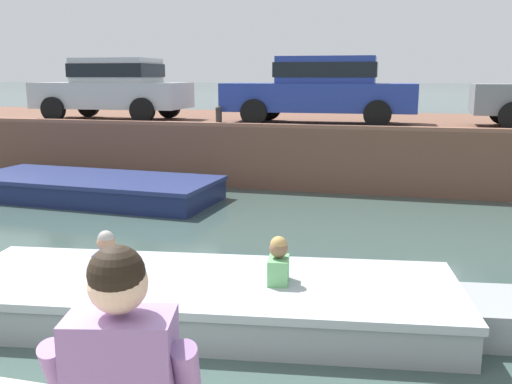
% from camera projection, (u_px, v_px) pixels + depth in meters
% --- Properties ---
extents(ground_plane, '(400.00, 400.00, 0.00)m').
position_uv_depth(ground_plane, '(241.00, 261.00, 7.80)').
color(ground_plane, '#384C47').
extents(far_quay_wall, '(60.00, 6.00, 1.39)m').
position_uv_depth(far_quay_wall, '(322.00, 145.00, 15.19)').
color(far_quay_wall, brown).
rests_on(far_quay_wall, ground).
extents(far_wall_coping, '(60.00, 0.24, 0.08)m').
position_uv_depth(far_wall_coping, '(305.00, 126.00, 12.31)').
color(far_wall_coping, brown).
rests_on(far_wall_coping, far_quay_wall).
extents(boat_moored_west_navy, '(6.21, 2.34, 0.47)m').
position_uv_depth(boat_moored_west_navy, '(83.00, 187.00, 11.76)').
color(boat_moored_west_navy, navy).
rests_on(boat_moored_west_navy, ground).
extents(motorboat_passing, '(6.36, 2.39, 0.92)m').
position_uv_depth(motorboat_passing, '(226.00, 300.00, 5.88)').
color(motorboat_passing, '#93999E').
rests_on(motorboat_passing, ground).
extents(car_leftmost_silver, '(3.87, 1.97, 1.54)m').
position_uv_depth(car_leftmost_silver, '(114.00, 86.00, 14.53)').
color(car_leftmost_silver, '#B7BABC').
rests_on(car_leftmost_silver, far_quay_wall).
extents(car_left_inner_blue, '(4.45, 2.00, 1.54)m').
position_uv_depth(car_left_inner_blue, '(322.00, 87.00, 13.23)').
color(car_left_inner_blue, '#233893').
rests_on(car_left_inner_blue, far_quay_wall).
extents(mooring_bollard_mid, '(0.15, 0.15, 0.45)m').
position_uv_depth(mooring_bollard_mid, '(219.00, 115.00, 12.88)').
color(mooring_bollard_mid, '#2D2B28').
rests_on(mooring_bollard_mid, far_quay_wall).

